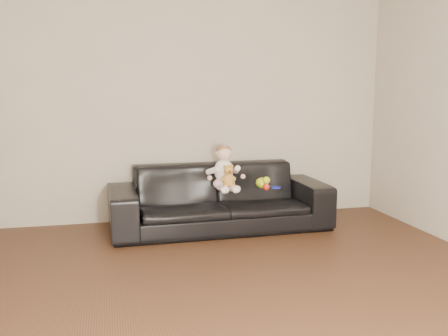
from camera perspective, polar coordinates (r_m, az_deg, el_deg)
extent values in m
plane|color=#B4AA97|center=(5.43, -6.94, 7.60)|extent=(5.00, 0.00, 5.00)
imported|color=black|center=(5.14, -0.53, -3.38)|extent=(2.24, 0.92, 0.65)
ellipsoid|color=silver|center=(5.01, 0.00, -1.80)|extent=(0.27, 0.24, 0.12)
ellipsoid|color=white|center=(5.00, -0.04, -0.30)|extent=(0.23, 0.20, 0.23)
sphere|color=beige|center=(4.96, 0.00, 1.75)|extent=(0.19, 0.19, 0.15)
ellipsoid|color=#8C603F|center=(4.97, -0.02, 2.03)|extent=(0.19, 0.19, 0.11)
cylinder|color=silver|center=(4.87, -0.14, -2.35)|extent=(0.11, 0.20, 0.07)
cylinder|color=silver|center=(4.89, 0.92, -2.30)|extent=(0.11, 0.20, 0.07)
sphere|color=white|center=(4.77, 0.01, -2.58)|extent=(0.08, 0.08, 0.06)
sphere|color=white|center=(4.80, 1.32, -2.52)|extent=(0.08, 0.08, 0.06)
cylinder|color=white|center=(4.92, -1.28, -0.28)|extent=(0.09, 0.17, 0.10)
cylinder|color=white|center=(4.98, 1.46, -0.18)|extent=(0.09, 0.17, 0.10)
ellipsoid|color=#B68334|center=(4.86, 0.51, -1.37)|extent=(0.14, 0.13, 0.14)
sphere|color=#B68334|center=(4.83, 0.55, -0.25)|extent=(0.11, 0.11, 0.09)
sphere|color=#B68334|center=(4.83, 0.15, 0.16)|extent=(0.04, 0.04, 0.04)
sphere|color=#B68334|center=(4.84, 0.90, 0.19)|extent=(0.04, 0.04, 0.04)
sphere|color=#593819|center=(4.80, 0.66, -0.44)|extent=(0.04, 0.04, 0.04)
ellipsoid|color=#C3DF1A|center=(5.10, 4.38, -1.70)|extent=(0.16, 0.18, 0.11)
sphere|color=red|center=(4.99, 4.87, -2.19)|extent=(0.08, 0.08, 0.07)
cylinder|color=#1922CE|center=(5.13, 5.95, -2.22)|extent=(0.10, 0.10, 0.01)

